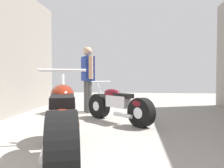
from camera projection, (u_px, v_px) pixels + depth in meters
name	position (u px, v px, depth m)	size (l,w,h in m)	color
ground_plane	(127.00, 137.00, 3.59)	(17.77, 17.77, 0.00)	gray
motorcycle_maroon_cruiser	(62.00, 123.00, 2.55)	(1.02, 2.26, 1.08)	black
motorcycle_black_naked	(119.00, 105.00, 4.70)	(1.47, 1.35, 0.85)	black
mechanic_in_blue	(88.00, 75.00, 5.95)	(0.43, 0.66, 1.72)	#4C4C4C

